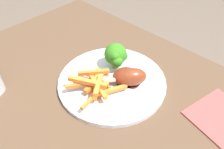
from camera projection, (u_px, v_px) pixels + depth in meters
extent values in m
cube|color=brown|center=(109.00, 101.00, 0.58)|extent=(1.01, 0.65, 0.03)
cylinder|color=#443122|center=(84.00, 73.00, 1.19)|extent=(0.06, 0.06, 0.68)
cylinder|color=silver|center=(112.00, 81.00, 0.61)|extent=(0.29, 0.29, 0.01)
cylinder|color=#91B44F|center=(115.00, 63.00, 0.64)|extent=(0.02, 0.02, 0.02)
sphere|color=#36831E|center=(115.00, 54.00, 0.62)|extent=(0.06, 0.06, 0.06)
sphere|color=#36831E|center=(122.00, 50.00, 0.61)|extent=(0.02, 0.02, 0.02)
sphere|color=#36831E|center=(115.00, 56.00, 0.60)|extent=(0.03, 0.03, 0.03)
sphere|color=#36831E|center=(123.00, 56.00, 0.62)|extent=(0.03, 0.03, 0.03)
sphere|color=#36831E|center=(117.00, 61.00, 0.60)|extent=(0.03, 0.03, 0.03)
sphere|color=#36831E|center=(120.00, 50.00, 0.63)|extent=(0.03, 0.03, 0.03)
cube|color=orange|center=(96.00, 89.00, 0.57)|extent=(0.06, 0.06, 0.01)
cube|color=orange|center=(95.00, 95.00, 0.53)|extent=(0.02, 0.10, 0.01)
cube|color=orange|center=(97.00, 90.00, 0.57)|extent=(0.07, 0.02, 0.01)
cube|color=orange|center=(85.00, 84.00, 0.56)|extent=(0.06, 0.09, 0.01)
cube|color=orange|center=(100.00, 83.00, 0.58)|extent=(0.07, 0.03, 0.01)
cube|color=orange|center=(97.00, 84.00, 0.56)|extent=(0.10, 0.04, 0.01)
cube|color=orange|center=(97.00, 83.00, 0.57)|extent=(0.01, 0.08, 0.01)
cube|color=orange|center=(97.00, 80.00, 0.58)|extent=(0.05, 0.04, 0.01)
cube|color=orange|center=(87.00, 82.00, 0.55)|extent=(0.09, 0.06, 0.01)
cube|color=orange|center=(98.00, 85.00, 0.54)|extent=(0.05, 0.06, 0.01)
cube|color=orange|center=(94.00, 77.00, 0.59)|extent=(0.07, 0.02, 0.01)
cube|color=orange|center=(94.00, 72.00, 0.58)|extent=(0.06, 0.07, 0.01)
cube|color=orange|center=(110.00, 90.00, 0.56)|extent=(0.05, 0.09, 0.01)
cube|color=orange|center=(96.00, 83.00, 0.56)|extent=(0.08, 0.08, 0.01)
cube|color=orange|center=(96.00, 78.00, 0.60)|extent=(0.05, 0.05, 0.01)
cube|color=orange|center=(91.00, 83.00, 0.56)|extent=(0.08, 0.06, 0.01)
cylinder|color=#53190C|center=(126.00, 83.00, 0.60)|extent=(0.05, 0.05, 0.00)
ellipsoid|color=maroon|center=(127.00, 77.00, 0.58)|extent=(0.09, 0.09, 0.04)
cylinder|color=beige|center=(105.00, 79.00, 0.58)|extent=(0.03, 0.04, 0.01)
sphere|color=silver|center=(98.00, 80.00, 0.58)|extent=(0.02, 0.02, 0.02)
cylinder|color=#5A2010|center=(132.00, 83.00, 0.59)|extent=(0.04, 0.04, 0.00)
ellipsoid|color=brown|center=(132.00, 77.00, 0.58)|extent=(0.08, 0.09, 0.05)
cylinder|color=beige|center=(108.00, 80.00, 0.57)|extent=(0.04, 0.04, 0.01)
sphere|color=silver|center=(100.00, 82.00, 0.57)|extent=(0.02, 0.02, 0.02)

